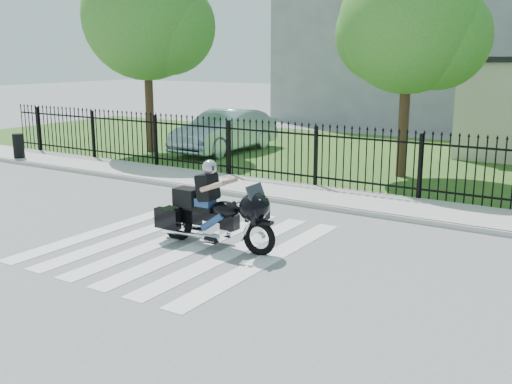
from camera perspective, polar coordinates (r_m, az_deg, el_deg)
The scene contains 12 objects.
ground at distance 12.40m, azimuth -7.00°, elevation -4.82°, with size 120.00×120.00×0.00m, color slate.
crosswalk at distance 12.39m, azimuth -7.00°, elevation -4.80°, with size 5.00×5.50×0.01m, color silver, non-canonical shape.
sidewalk at distance 16.41m, azimuth 4.07°, elevation -0.13°, with size 40.00×2.00×0.12m, color #ADAAA3.
curb at distance 15.56m, azimuth 2.32°, elevation -0.83°, with size 40.00×0.12×0.12m, color #ADAAA3.
grass_strip at distance 22.71m, azimuth 12.49°, elevation 3.13°, with size 40.00×12.00×0.02m, color #25511B.
iron_fence at distance 17.11m, azimuth 5.71°, elevation 3.26°, with size 26.00×0.04×1.80m.
tree_left at distance 23.85m, azimuth -10.44°, elevation 16.13°, with size 4.80×4.80×7.58m.
tree_mid at distance 19.10m, azimuth 14.36°, elevation 15.27°, with size 4.20×4.20×6.78m.
building_tall at distance 36.71m, azimuth 16.20°, elevation 15.95°, with size 15.00×10.00×12.00m, color #96999F.
motorcycle_rider at distance 11.95m, azimuth -4.14°, elevation -1.77°, with size 2.71×0.82×1.79m.
parked_car at distance 23.59m, azimuth -2.96°, elevation 5.82°, with size 1.74×5.00×1.65m, color #A9C0D5.
litter_bin at distance 23.27m, azimuth -21.68°, elevation 4.11°, with size 0.39×0.39×0.87m, color black.
Camera 1 is at (7.53, -9.10, 3.76)m, focal length 42.00 mm.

